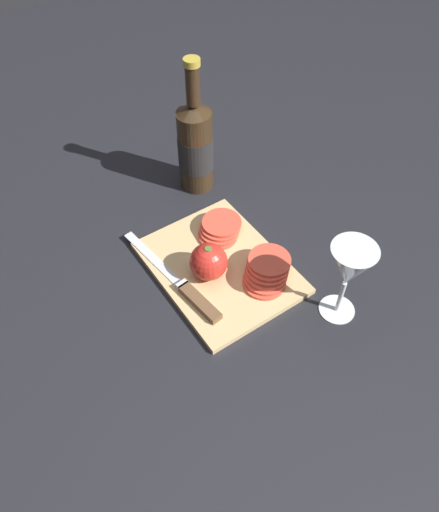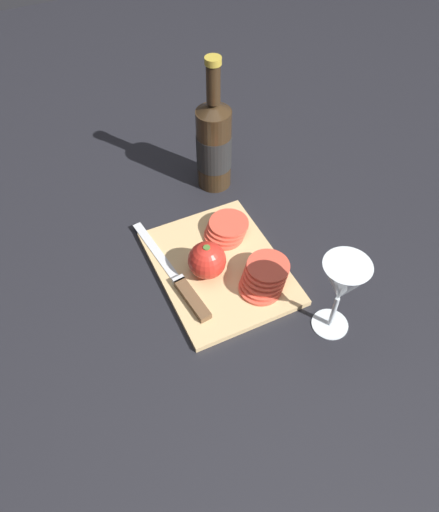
{
  "view_description": "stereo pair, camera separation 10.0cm",
  "coord_description": "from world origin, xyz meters",
  "px_view_note": "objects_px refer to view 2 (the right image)",
  "views": [
    {
      "loc": [
        -0.48,
        0.34,
        0.8
      ],
      "look_at": [
        0.06,
        -0.03,
        0.04
      ],
      "focal_mm": 35.0,
      "sensor_mm": 36.0,
      "label": 1
    },
    {
      "loc": [
        -0.53,
        0.25,
        0.8
      ],
      "look_at": [
        0.06,
        -0.03,
        0.04
      ],
      "focal_mm": 35.0,
      "sensor_mm": 36.0,
      "label": 2
    }
  ],
  "objects_px": {
    "tomato_slice_stack_far": "(264,277)",
    "wine_bottle": "(214,144)",
    "wine_glass": "(342,285)",
    "knife": "(185,289)",
    "tomato_slice_stack_near": "(226,229)",
    "whole_tomato": "(206,261)"
  },
  "relations": [
    {
      "from": "wine_bottle",
      "to": "tomato_slice_stack_far",
      "type": "distance_m",
      "value": 0.34
    },
    {
      "from": "whole_tomato",
      "to": "tomato_slice_stack_near",
      "type": "distance_m",
      "value": 0.12
    },
    {
      "from": "whole_tomato",
      "to": "tomato_slice_stack_far",
      "type": "distance_m",
      "value": 0.12
    },
    {
      "from": "knife",
      "to": "tomato_slice_stack_near",
      "type": "height_order",
      "value": "tomato_slice_stack_near"
    },
    {
      "from": "knife",
      "to": "tomato_slice_stack_far",
      "type": "xyz_separation_m",
      "value": [
        -0.05,
        -0.15,
        0.01
      ]
    },
    {
      "from": "wine_glass",
      "to": "tomato_slice_stack_near",
      "type": "bearing_deg",
      "value": 15.34
    },
    {
      "from": "tomato_slice_stack_near",
      "to": "tomato_slice_stack_far",
      "type": "height_order",
      "value": "tomato_slice_stack_far"
    },
    {
      "from": "wine_glass",
      "to": "tomato_slice_stack_near",
      "type": "height_order",
      "value": "wine_glass"
    },
    {
      "from": "wine_bottle",
      "to": "tomato_slice_stack_far",
      "type": "bearing_deg",
      "value": 172.06
    },
    {
      "from": "tomato_slice_stack_far",
      "to": "knife",
      "type": "bearing_deg",
      "value": 72.07
    },
    {
      "from": "wine_bottle",
      "to": "knife",
      "type": "xyz_separation_m",
      "value": [
        -0.28,
        0.19,
        -0.09
      ]
    },
    {
      "from": "tomato_slice_stack_near",
      "to": "tomato_slice_stack_far",
      "type": "distance_m",
      "value": 0.15
    },
    {
      "from": "tomato_slice_stack_far",
      "to": "wine_bottle",
      "type": "bearing_deg",
      "value": -7.94
    },
    {
      "from": "wine_glass",
      "to": "tomato_slice_stack_far",
      "type": "relative_size",
      "value": 1.58
    },
    {
      "from": "knife",
      "to": "tomato_slice_stack_near",
      "type": "relative_size",
      "value": 2.9
    },
    {
      "from": "wine_glass",
      "to": "whole_tomato",
      "type": "xyz_separation_m",
      "value": [
        0.21,
        0.16,
        -0.07
      ]
    },
    {
      "from": "tomato_slice_stack_near",
      "to": "wine_glass",
      "type": "bearing_deg",
      "value": -164.66
    },
    {
      "from": "wine_glass",
      "to": "knife",
      "type": "relative_size",
      "value": 0.6
    },
    {
      "from": "wine_bottle",
      "to": "whole_tomato",
      "type": "bearing_deg",
      "value": 151.87
    },
    {
      "from": "wine_glass",
      "to": "tomato_slice_stack_far",
      "type": "xyz_separation_m",
      "value": [
        0.13,
        0.07,
        -0.09
      ]
    },
    {
      "from": "whole_tomato",
      "to": "tomato_slice_stack_near",
      "type": "bearing_deg",
      "value": -45.95
    },
    {
      "from": "wine_bottle",
      "to": "whole_tomato",
      "type": "relative_size",
      "value": 4.11
    }
  ]
}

